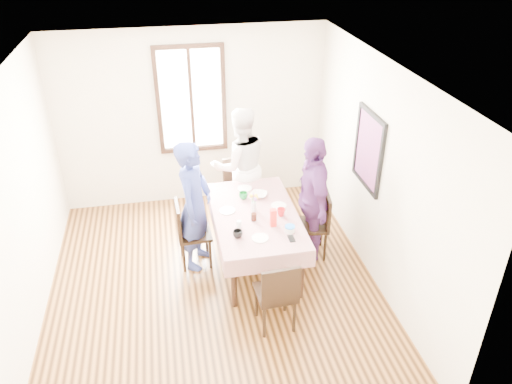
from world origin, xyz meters
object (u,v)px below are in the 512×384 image
chair_near (275,292)px  person_far (240,166)px  chair_far (240,190)px  chair_left (194,233)px  person_right (312,199)px  chair_right (311,225)px  dining_table (255,239)px  person_left (194,206)px

chair_near → person_far: 2.30m
chair_far → chair_near: bearing=82.3°
chair_left → person_far: (0.77, 0.97, 0.42)m
chair_far → person_right: person_right is taller
chair_far → chair_right: bearing=117.4°
chair_far → person_right: bearing=116.7°
person_far → person_right: 1.31m
chair_left → person_far: size_ratio=0.52×
dining_table → chair_right: size_ratio=1.83×
person_left → chair_near: bearing=-126.5°
dining_table → person_right: size_ratio=0.97×
chair_right → chair_far: size_ratio=1.00×
chair_left → chair_right: size_ratio=1.00×
dining_table → person_left: size_ratio=0.96×
chair_left → chair_near: size_ratio=1.00×
chair_near → person_far: size_ratio=0.52×
chair_left → chair_far: (0.77, 0.99, 0.00)m
person_left → person_far: 1.22m
dining_table → chair_right: bearing=3.9°
dining_table → person_far: person_far is taller
chair_left → person_right: (1.51, -0.10, 0.40)m
chair_far → person_left: person_left is taller
person_far → person_right: size_ratio=1.02×
chair_far → chair_near: 2.29m
chair_right → chair_near: size_ratio=1.00×
chair_left → person_far: bearing=139.6°
chair_left → chair_far: size_ratio=1.00×
chair_far → person_far: bearing=82.3°
person_left → person_right: 1.50m
chair_near → dining_table: bearing=86.9°
chair_near → person_far: bearing=86.9°
person_far → chair_left: bearing=45.0°
person_far → dining_table: bearing=83.5°
chair_far → person_left: size_ratio=0.53×
dining_table → chair_left: chair_left is taller
dining_table → person_far: (0.00, 1.12, 0.50)m
chair_left → person_left: person_left is taller
person_right → person_far: bearing=-142.8°
chair_far → person_left: (-0.75, -0.99, 0.41)m
chair_far → person_right: size_ratio=0.53×
chair_near → person_right: (0.75, 1.20, 0.40)m
person_left → chair_left: bearing=113.6°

